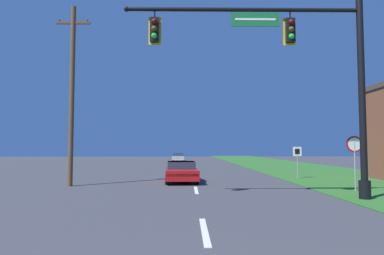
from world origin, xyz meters
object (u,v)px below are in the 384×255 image
at_px(far_car, 178,157).
at_px(stop_sign, 355,151).
at_px(signal_mast, 304,70).
at_px(route_sign_post, 297,155).
at_px(car_ahead, 181,171).
at_px(utility_pole_near, 72,92).

distance_m(far_car, stop_sign, 38.05).
distance_m(signal_mast, route_sign_post, 10.03).
xyz_separation_m(far_car, route_sign_post, (8.52, -30.42, 0.92)).
relative_size(signal_mast, far_car, 2.12).
bearing_deg(car_ahead, utility_pole_near, -158.51).
xyz_separation_m(signal_mast, far_car, (-5.96, 39.45, -4.45)).
relative_size(stop_sign, route_sign_post, 1.23).
relative_size(car_ahead, utility_pole_near, 0.48).
height_order(car_ahead, stop_sign, stop_sign).
height_order(far_car, route_sign_post, route_sign_post).
bearing_deg(utility_pole_near, car_ahead, 21.49).
relative_size(car_ahead, route_sign_post, 2.28).
bearing_deg(stop_sign, route_sign_post, 94.89).
relative_size(far_car, utility_pole_near, 0.47).
bearing_deg(signal_mast, far_car, 98.59).
bearing_deg(far_car, route_sign_post, -74.34).
bearing_deg(car_ahead, stop_sign, -30.24).
bearing_deg(stop_sign, far_car, 103.82).
relative_size(signal_mast, route_sign_post, 4.70).
height_order(route_sign_post, utility_pole_near, utility_pole_near).
xyz_separation_m(signal_mast, car_ahead, (-4.95, 7.23, -4.45)).
distance_m(signal_mast, stop_sign, 5.13).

